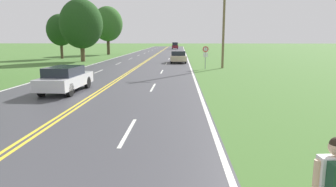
# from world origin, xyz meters

# --- Properties ---
(hitchhiker_person) EXTENTS (0.58, 0.42, 1.71)m
(hitchhiker_person) POSITION_xyz_m (6.67, 2.06, 1.04)
(hitchhiker_person) COLOR #38476B
(hitchhiker_person) RESTS_ON ground
(traffic_sign) EXTENTS (0.60, 0.10, 2.28)m
(traffic_sign) POSITION_xyz_m (7.10, 28.17, 1.70)
(traffic_sign) COLOR gray
(traffic_sign) RESTS_ON ground
(utility_pole_midground) EXTENTS (1.80, 0.24, 9.78)m
(utility_pole_midground) POSITION_xyz_m (8.97, 29.41, 5.05)
(utility_pole_midground) COLOR brown
(utility_pole_midground) RESTS_ON ground
(tree_left_verge) EXTENTS (4.11, 4.11, 6.67)m
(tree_left_verge) POSITION_xyz_m (-13.51, 43.70, 4.29)
(tree_left_verge) COLOR #473828
(tree_left_verge) RESTS_ON ground
(tree_mid_treeline) EXTENTS (5.66, 5.66, 9.04)m
(tree_mid_treeline) POSITION_xyz_m (-9.20, 55.86, 5.76)
(tree_mid_treeline) COLOR #473828
(tree_mid_treeline) RESTS_ON ground
(tree_right_cluster) EXTENTS (5.58, 5.58, 8.12)m
(tree_right_cluster) POSITION_xyz_m (-8.42, 38.02, 4.90)
(tree_right_cluster) COLOR brown
(tree_right_cluster) RESTS_ON ground
(car_silver_sedan_nearest) EXTENTS (1.85, 4.51, 1.46)m
(car_silver_sedan_nearest) POSITION_xyz_m (-1.86, 14.73, 0.77)
(car_silver_sedan_nearest) COLOR black
(car_silver_sedan_nearest) RESTS_ON ground
(car_champagne_sedan_approaching) EXTENTS (2.11, 4.09, 1.47)m
(car_champagne_sedan_approaching) POSITION_xyz_m (4.34, 36.15, 0.76)
(car_champagne_sedan_approaching) COLOR black
(car_champagne_sedan_approaching) RESTS_ON ground
(car_maroon_van_mid_near) EXTENTS (1.96, 4.11, 1.97)m
(car_maroon_van_mid_near) POSITION_xyz_m (3.03, 88.00, 1.01)
(car_maroon_van_mid_near) COLOR black
(car_maroon_van_mid_near) RESTS_ON ground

